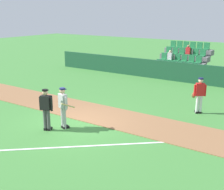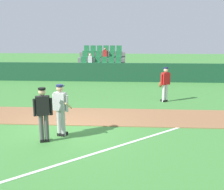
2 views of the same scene
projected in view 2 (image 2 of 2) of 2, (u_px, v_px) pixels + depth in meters
ground_plane at (66, 129)px, 9.85m from camera, size 80.00×80.00×0.00m
infield_dirt_path at (75, 116)px, 11.43m from camera, size 28.00×2.44×0.03m
foul_line_chalk at (151, 136)px, 9.18m from camera, size 9.16×7.90×0.01m
dugout_fence at (98, 72)px, 19.77m from camera, size 20.00×0.16×1.35m
stadium_bleachers at (101, 68)px, 22.00m from camera, size 3.90×3.80×2.45m
batter_grey_jersey at (61, 108)px, 9.03m from camera, size 0.59×0.80×1.76m
umpire_home_plate at (43, 112)px, 8.52m from camera, size 0.57×0.39×1.76m
runner_red_jersey at (165, 83)px, 13.70m from camera, size 0.63×0.44×1.76m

